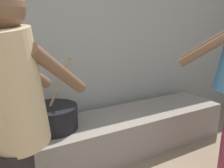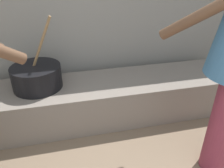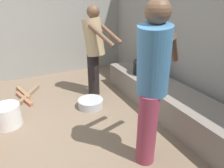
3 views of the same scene
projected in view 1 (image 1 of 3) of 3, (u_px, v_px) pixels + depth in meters
block_enclosure_rear at (101, 47)px, 2.73m from camera, size 5.46×0.20×2.17m
hearth_ledge at (113, 135)px, 2.45m from camera, size 2.71×0.60×0.41m
cooking_pot_main at (53, 117)px, 2.12m from camera, size 0.46×0.46×0.67m
cook_in_tan_shirt at (15, 122)px, 1.17m from camera, size 0.71×0.64×1.53m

